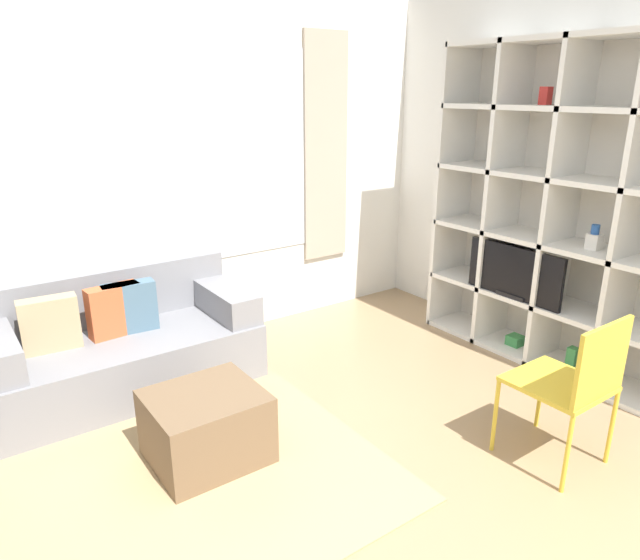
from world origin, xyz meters
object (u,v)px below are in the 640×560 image
at_px(couch_main, 120,346).
at_px(ottoman, 206,427).
at_px(shelving_unit, 563,212).
at_px(folding_chair, 575,379).

distance_m(couch_main, ottoman, 1.10).
bearing_deg(ottoman, shelving_unit, -7.17).
xyz_separation_m(shelving_unit, folding_chair, (-1.06, -0.83, -0.61)).
relative_size(shelving_unit, ottoman, 3.85).
distance_m(couch_main, folding_chair, 2.81).
bearing_deg(shelving_unit, folding_chair, -141.88).
bearing_deg(ottoman, couch_main, 96.11).
distance_m(ottoman, folding_chair, 1.96).
relative_size(ottoman, folding_chair, 0.68).
bearing_deg(folding_chair, ottoman, -36.85).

